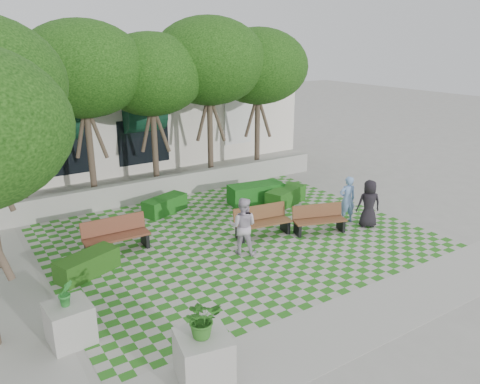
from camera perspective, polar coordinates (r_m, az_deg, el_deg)
ground at (r=15.20m, az=1.52°, el=-6.84°), size 90.00×90.00×0.00m
lawn at (r=15.95m, az=-0.53°, el=-5.54°), size 12.00×12.00×0.00m
sidewalk_south at (r=12.11m, az=14.64°, el=-14.57°), size 16.00×2.00×0.01m
sidewalk_west at (r=13.91m, az=-26.97°, el=-11.53°), size 2.00×12.00×0.01m
retaining_wall at (r=20.10m, az=-8.54°, el=0.72°), size 15.00×0.36×0.90m
bench_east at (r=16.45m, az=9.60°, el=-3.33°), size 1.93×1.15×0.96m
bench_mid at (r=15.96m, az=2.70°, el=-3.66°), size 2.02×0.93×1.02m
bench_west at (r=15.30m, az=-14.88°, el=-5.19°), size 2.06×0.74×1.07m
hedge_east at (r=19.06m, az=5.59°, el=-0.51°), size 2.04×1.33×0.66m
hedge_midright at (r=19.15m, az=1.93°, el=-0.16°), size 2.33×1.22×0.78m
hedge_midleft at (r=18.27m, az=-9.14°, el=-1.57°), size 1.93×1.31×0.63m
hedge_west at (r=14.15m, az=-18.11°, el=-8.40°), size 1.94×1.32×0.63m
planter_front at (r=9.61m, az=-4.49°, el=-18.44°), size 1.18×1.18×1.78m
planter_back at (r=11.35m, az=-20.08°, el=-14.58°), size 0.98×0.98×1.52m
person_blue at (r=17.42m, az=12.94°, el=-0.88°), size 0.73×0.59×1.74m
person_dark at (r=17.18m, az=15.43°, el=-1.38°), size 1.00×0.87×1.72m
person_white at (r=14.51m, az=0.35°, el=-4.15°), size 1.12×1.11×1.83m
tree_row at (r=18.30m, az=-14.36°, el=13.77°), size 17.70×13.40×7.41m
building at (r=27.14m, az=-14.05°, el=9.45°), size 18.00×8.92×5.15m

